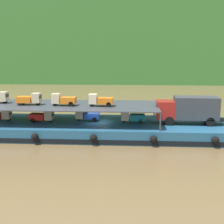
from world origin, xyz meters
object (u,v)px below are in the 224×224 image
mini_truck_lower_stern (0,115)px  mini_truck_upper_fore (63,100)px  cargo_barge (98,128)px  covered_lorry (189,109)px  mini_truck_upper_bow (100,100)px  mini_truck_lower_aft (42,116)px  mini_truck_lower_fore (132,117)px  mini_truck_upper_mid (29,99)px  mini_truck_lower_mid (87,115)px

mini_truck_lower_stern → mini_truck_upper_fore: bearing=-3.3°
cargo_barge → covered_lorry: bearing=-1.2°
mini_truck_upper_fore → mini_truck_upper_bow: 4.26m
mini_truck_lower_aft → mini_truck_lower_fore: (10.51, 0.32, 0.00)m
mini_truck_upper_mid → covered_lorry: bearing=0.4°
mini_truck_lower_aft → mini_truck_upper_bow: size_ratio=1.01×
mini_truck_upper_mid → mini_truck_upper_fore: 4.04m
covered_lorry → mini_truck_upper_mid: size_ratio=2.88×
mini_truck_upper_mid → mini_truck_upper_bow: (8.29, -0.36, 0.00)m
covered_lorry → mini_truck_lower_mid: bearing=176.4°
covered_lorry → mini_truck_lower_aft: (-16.82, -0.13, -1.00)m
mini_truck_upper_fore → mini_truck_upper_bow: (4.26, -0.12, 0.00)m
covered_lorry → mini_truck_lower_stern: bearing=179.8°
cargo_barge → mini_truck_lower_stern: (-11.69, -0.13, 1.44)m
cargo_barge → mini_truck_upper_bow: size_ratio=11.15×
covered_lorry → mini_truck_upper_mid: (-18.24, -0.12, 1.00)m
mini_truck_lower_fore → mini_truck_upper_fore: size_ratio=1.00×
mini_truck_lower_aft → mini_truck_upper_bow: (6.88, -0.35, 2.00)m
mini_truck_lower_stern → mini_truck_lower_fore: 15.69m
mini_truck_upper_fore → mini_truck_upper_mid: bearing=176.6°
mini_truck_lower_stern → mini_truck_upper_mid: bearing=-3.2°
cargo_barge → mini_truck_lower_fore: bearing=-0.4°
mini_truck_lower_aft → mini_truck_upper_bow: 7.17m
mini_truck_lower_mid → mini_truck_lower_fore: size_ratio=1.02×
covered_lorry → mini_truck_upper_bow: bearing=-177.3°
mini_truck_lower_stern → mini_truck_lower_aft: 5.18m
mini_truck_lower_stern → mini_truck_lower_fore: (15.69, 0.10, 0.00)m
mini_truck_lower_mid → mini_truck_lower_fore: bearing=-5.8°
mini_truck_lower_stern → mini_truck_lower_aft: same height
covered_lorry → mini_truck_upper_bow: 10.01m
mini_truck_lower_aft → mini_truck_upper_mid: bearing=179.5°
covered_lorry → mini_truck_upper_fore: bearing=-178.6°
mini_truck_lower_stern → mini_truck_lower_mid: (10.33, 0.64, 0.00)m
mini_truck_upper_bow → cargo_barge: bearing=117.9°
mini_truck_lower_mid → mini_truck_upper_mid: mini_truck_upper_mid is taller
cargo_barge → mini_truck_lower_stern: mini_truck_lower_stern is taller
mini_truck_upper_mid → mini_truck_upper_bow: size_ratio=1.00×
cargo_barge → mini_truck_lower_mid: mini_truck_lower_mid is taller
mini_truck_lower_aft → mini_truck_upper_mid: size_ratio=1.02×
covered_lorry → mini_truck_upper_fore: 14.25m
mini_truck_lower_mid → mini_truck_upper_mid: 6.91m
mini_truck_upper_bow → mini_truck_upper_fore: bearing=178.4°
mini_truck_lower_mid → mini_truck_upper_mid: (-6.56, -0.85, 2.00)m
mini_truck_lower_stern → mini_truck_upper_fore: size_ratio=1.00×
mini_truck_lower_stern → mini_truck_upper_mid: size_ratio=1.01×
mini_truck_upper_fore → mini_truck_upper_bow: same height
mini_truck_lower_mid → mini_truck_lower_fore: same height
covered_lorry → mini_truck_lower_aft: bearing=-179.6°
covered_lorry → mini_truck_lower_stern: covered_lorry is taller
mini_truck_lower_mid → mini_truck_upper_mid: bearing=-172.6°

